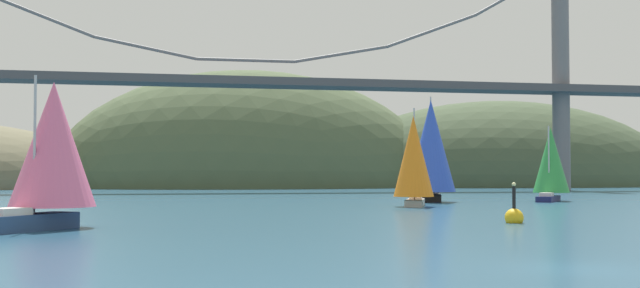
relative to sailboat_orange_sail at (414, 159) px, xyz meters
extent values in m
plane|color=navy|center=(-8.89, -42.17, -4.11)|extent=(360.00, 360.00, 0.00)
ellipsoid|color=#4C5B3D|center=(-3.89, 92.83, -4.11)|extent=(79.12, 44.00, 47.24)
ellipsoid|color=#425138|center=(51.11, 92.83, -4.11)|extent=(80.93, 44.00, 36.80)
cylinder|color=slate|center=(43.02, 52.83, 14.27)|extent=(2.80, 2.80, 36.78)
cube|color=#47474C|center=(-8.89, 52.83, 12.47)|extent=(139.81, 6.00, 1.20)
cylinder|color=slate|center=(-38.55, 52.83, 21.44)|extent=(15.01, 0.50, 6.08)
cylinder|color=slate|center=(-23.72, 52.83, 17.23)|extent=(14.92, 0.50, 3.30)
cylinder|color=slate|center=(-8.89, 52.83, 15.82)|extent=(14.83, 0.50, 0.50)
cylinder|color=slate|center=(5.94, 52.83, 17.23)|extent=(14.92, 0.50, 3.30)
cylinder|color=slate|center=(20.77, 52.83, 21.44)|extent=(15.01, 0.50, 6.08)
cube|color=#B7B2A8|center=(0.66, 1.65, -3.82)|extent=(3.58, 6.11, 0.59)
cube|color=beige|center=(1.06, 2.66, -3.35)|extent=(1.74, 2.19, 0.36)
cylinder|color=#B2B2B7|center=(0.44, 1.10, 0.49)|extent=(0.14, 0.14, 8.04)
cone|color=orange|center=(-0.05, -0.13, 0.26)|extent=(4.52, 4.52, 6.98)
cube|color=black|center=(5.85, 11.98, -3.74)|extent=(4.24, 7.61, 0.75)
cube|color=beige|center=(6.29, 13.24, -3.19)|extent=(2.16, 2.71, 0.36)
cylinder|color=#B2B2B7|center=(5.61, 11.28, 1.62)|extent=(0.14, 0.14, 9.97)
cone|color=blue|center=(5.08, 9.75, 1.52)|extent=(6.12, 6.12, 9.18)
cube|color=#191E4C|center=(17.24, 8.77, -3.83)|extent=(4.62, 5.36, 0.57)
cube|color=beige|center=(16.63, 7.98, -3.36)|extent=(2.01, 2.13, 0.36)
cylinder|color=#B2B2B7|center=(17.58, 9.21, 0.04)|extent=(0.14, 0.14, 7.16)
cone|color=green|center=(18.33, 10.19, 0.14)|extent=(5.21, 5.21, 6.78)
cube|color=navy|center=(-28.11, -22.35, -3.69)|extent=(5.00, 6.00, 0.85)
cube|color=beige|center=(-28.75, -23.24, -3.09)|extent=(2.25, 2.38, 0.36)
cylinder|color=#B2B2B7|center=(-27.76, -21.85, 0.31)|extent=(0.14, 0.14, 7.16)
cone|color=pink|center=(-26.98, -20.77, 0.36)|extent=(6.27, 6.27, 6.66)
sphere|color=gold|center=(-0.99, -21.52, -3.81)|extent=(1.10, 1.10, 1.10)
cylinder|color=black|center=(-0.99, -21.52, -2.76)|extent=(0.20, 0.20, 1.60)
sphere|color=#F2EA99|center=(-0.99, -21.52, -1.84)|extent=(0.24, 0.24, 0.24)
camera|label=1|loc=(-21.32, -64.08, -1.14)|focal=43.65mm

